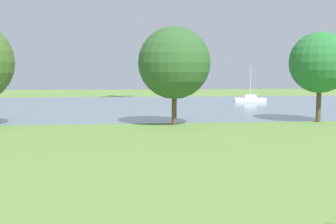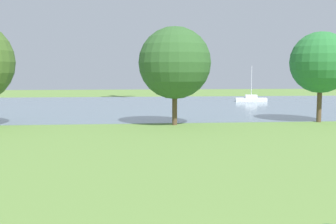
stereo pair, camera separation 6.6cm
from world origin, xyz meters
name	(u,v)px [view 2 (the right image)]	position (x,y,z in m)	size (l,w,h in m)	color
ground_plane	(152,138)	(0.00, 22.00, 0.00)	(160.00, 160.00, 0.00)	olive
water_surface	(140,106)	(0.00, 50.00, 0.01)	(140.00, 40.00, 0.02)	slate
sailboat_white	(251,99)	(17.43, 55.45, 0.45)	(4.99, 2.30, 5.59)	white
tree_east_far	(175,63)	(2.41, 28.81, 5.46)	(6.32, 6.32, 8.63)	brown
tree_west_far	(321,62)	(16.09, 29.65, 5.54)	(5.67, 5.67, 8.39)	brown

